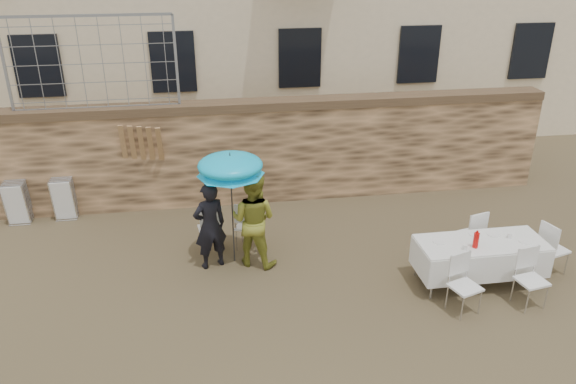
{
  "coord_description": "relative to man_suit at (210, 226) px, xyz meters",
  "views": [
    {
      "loc": [
        -0.93,
        -6.34,
        5.34
      ],
      "look_at": [
        0.4,
        2.2,
        1.4
      ],
      "focal_mm": 35.0,
      "sensor_mm": 36.0,
      "label": 1
    }
  ],
  "objects": [
    {
      "name": "ground",
      "position": [
        0.94,
        -2.31,
        -0.8
      ],
      "size": [
        80.0,
        80.0,
        0.0
      ],
      "primitive_type": "plane",
      "color": "brown",
      "rests_on": "ground"
    },
    {
      "name": "stone_wall",
      "position": [
        0.94,
        2.69,
        0.3
      ],
      "size": [
        13.0,
        0.5,
        2.2
      ],
      "primitive_type": "cube",
      "color": "olive",
      "rests_on": "ground"
    },
    {
      "name": "chain_link_fence",
      "position": [
        -2.06,
        2.69,
        2.3
      ],
      "size": [
        3.2,
        0.06,
        1.8
      ],
      "primitive_type": null,
      "color": "gray",
      "rests_on": "stone_wall"
    },
    {
      "name": "man_suit",
      "position": [
        0.0,
        0.0,
        0.0
      ],
      "size": [
        0.68,
        0.56,
        1.6
      ],
      "primitive_type": "imported",
      "rotation": [
        0.0,
        0.0,
        3.49
      ],
      "color": "black",
      "rests_on": "ground"
    },
    {
      "name": "woman_dress",
      "position": [
        0.75,
        0.0,
        0.06
      ],
      "size": [
        1.04,
        0.96,
        1.72
      ],
      "primitive_type": "imported",
      "rotation": [
        0.0,
        0.0,
        2.67
      ],
      "color": "gold",
      "rests_on": "ground"
    },
    {
      "name": "umbrella",
      "position": [
        0.4,
        0.1,
        1.0
      ],
      "size": [
        1.15,
        1.15,
        1.91
      ],
      "color": "#3F3F44",
      "rests_on": "ground"
    },
    {
      "name": "couple_chair_left",
      "position": [
        0.0,
        0.55,
        -0.32
      ],
      "size": [
        0.54,
        0.54,
        0.96
      ],
      "primitive_type": null,
      "rotation": [
        0.0,
        0.0,
        3.27
      ],
      "color": "white",
      "rests_on": "ground"
    },
    {
      "name": "couple_chair_right",
      "position": [
        0.7,
        0.55,
        -0.32
      ],
      "size": [
        0.62,
        0.62,
        0.96
      ],
      "primitive_type": null,
      "rotation": [
        0.0,
        0.0,
        2.76
      ],
      "color": "white",
      "rests_on": "ground"
    },
    {
      "name": "banquet_table",
      "position": [
        4.41,
        -1.2,
        -0.07
      ],
      "size": [
        2.1,
        0.85,
        0.78
      ],
      "color": "white",
      "rests_on": "ground"
    },
    {
      "name": "soda_bottle",
      "position": [
        4.21,
        -1.35,
        0.1
      ],
      "size": [
        0.09,
        0.09,
        0.26
      ],
      "primitive_type": "cylinder",
      "color": "red",
      "rests_on": "banquet_table"
    },
    {
      "name": "table_chair_front_left",
      "position": [
        3.81,
        -1.95,
        -0.32
      ],
      "size": [
        0.61,
        0.61,
        0.96
      ],
      "primitive_type": null,
      "rotation": [
        0.0,
        0.0,
        0.32
      ],
      "color": "white",
      "rests_on": "ground"
    },
    {
      "name": "table_chair_front_right",
      "position": [
        4.91,
        -1.95,
        -0.32
      ],
      "size": [
        0.56,
        0.56,
        0.96
      ],
      "primitive_type": null,
      "rotation": [
        0.0,
        0.0,
        0.18
      ],
      "color": "white",
      "rests_on": "ground"
    },
    {
      "name": "table_chair_back",
      "position": [
        4.61,
        -0.4,
        -0.32
      ],
      "size": [
        0.59,
        0.59,
        0.96
      ],
      "primitive_type": null,
      "rotation": [
        0.0,
        0.0,
        3.4
      ],
      "color": "white",
      "rests_on": "ground"
    },
    {
      "name": "table_chair_side",
      "position": [
        5.81,
        -1.1,
        -0.32
      ],
      "size": [
        0.59,
        0.59,
        0.96
      ],
      "primitive_type": null,
      "rotation": [
        0.0,
        0.0,
        1.85
      ],
      "color": "white",
      "rests_on": "ground"
    },
    {
      "name": "chair_stack_left",
      "position": [
        -3.82,
        2.43,
        -0.34
      ],
      "size": [
        0.46,
        0.47,
        0.92
      ],
      "primitive_type": null,
      "color": "white",
      "rests_on": "ground"
    },
    {
      "name": "chair_stack_right",
      "position": [
        -2.92,
        2.43,
        -0.34
      ],
      "size": [
        0.46,
        0.4,
        0.92
      ],
      "primitive_type": null,
      "color": "white",
      "rests_on": "ground"
    },
    {
      "name": "wood_planks",
      "position": [
        -1.32,
        2.5,
        0.2
      ],
      "size": [
        0.7,
        0.2,
        2.0
      ],
      "primitive_type": null,
      "color": "#A37749",
      "rests_on": "ground"
    }
  ]
}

